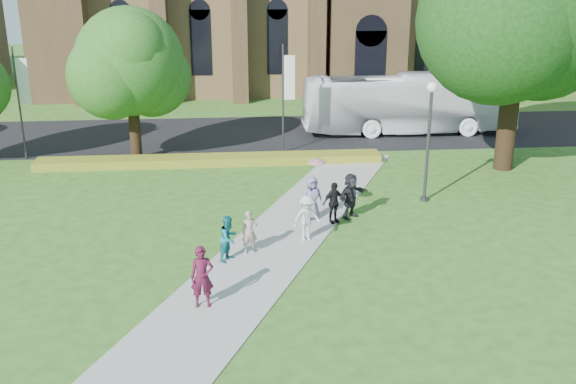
{
  "coord_description": "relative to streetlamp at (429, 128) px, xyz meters",
  "views": [
    {
      "loc": [
        -0.99,
        -19.55,
        9.38
      ],
      "look_at": [
        1.17,
        3.51,
        1.6
      ],
      "focal_mm": 40.0,
      "sensor_mm": 36.0,
      "label": 1
    }
  ],
  "objects": [
    {
      "name": "pedestrian_3",
      "position": [
        -4.45,
        -2.34,
        -2.42
      ],
      "size": [
        1.06,
        0.8,
        1.68
      ],
      "primitive_type": "imported",
      "rotation": [
        0.0,
        0.0,
        0.46
      ],
      "color": "black",
      "rests_on": "footpath"
    },
    {
      "name": "footpath",
      "position": [
        -7.5,
        -5.5,
        -3.28
      ],
      "size": [
        15.58,
        28.54,
        0.04
      ],
      "primitive_type": "cube",
      "rotation": [
        0.0,
        0.0,
        -0.44
      ],
      "color": "#B2B2A8",
      "rests_on": "ground"
    },
    {
      "name": "pedestrian_2",
      "position": [
        -5.72,
        -4.06,
        -2.37
      ],
      "size": [
        1.29,
        1.0,
        1.76
      ],
      "primitive_type": "imported",
      "rotation": [
        0.0,
        0.0,
        0.34
      ],
      "color": "beige",
      "rests_on": "footpath"
    },
    {
      "name": "ground",
      "position": [
        -7.5,
        -6.5,
        -3.3
      ],
      "size": [
        160.0,
        160.0,
        0.0
      ],
      "primitive_type": "plane",
      "color": "#33591A",
      "rests_on": "ground"
    },
    {
      "name": "banner_pole_1",
      "position": [
        -19.39,
        8.7,
        0.09
      ],
      "size": [
        0.7,
        0.1,
        6.0
      ],
      "color": "#38383D",
      "rests_on": "ground"
    },
    {
      "name": "pedestrian_1",
      "position": [
        -8.61,
        -5.56,
        -2.44
      ],
      "size": [
        0.97,
        1.0,
        1.63
      ],
      "primitive_type": "imported",
      "rotation": [
        0.0,
        0.0,
        0.93
      ],
      "color": "#18717C",
      "rests_on": "footpath"
    },
    {
      "name": "large_tree",
      "position": [
        5.5,
        4.5,
        5.07
      ],
      "size": [
        9.6,
        9.6,
        13.2
      ],
      "color": "#332114",
      "rests_on": "ground"
    },
    {
      "name": "tour_coach",
      "position": [
        2.73,
        12.84,
        -1.43
      ],
      "size": [
        13.25,
        3.24,
        3.68
      ],
      "primitive_type": "imported",
      "rotation": [
        0.0,
        0.0,
        1.56
      ],
      "color": "white",
      "rests_on": "road"
    },
    {
      "name": "streetlamp",
      "position": [
        0.0,
        0.0,
        0.0
      ],
      "size": [
        0.44,
        0.44,
        5.24
      ],
      "color": "#38383D",
      "rests_on": "ground"
    },
    {
      "name": "road",
      "position": [
        -7.5,
        13.5,
        -3.29
      ],
      "size": [
        160.0,
        10.0,
        0.02
      ],
      "primitive_type": "cube",
      "color": "black",
      "rests_on": "ground"
    },
    {
      "name": "street_tree_1",
      "position": [
        -13.5,
        8.0,
        1.93
      ],
      "size": [
        5.6,
        5.6,
        8.05
      ],
      "color": "#332114",
      "rests_on": "ground"
    },
    {
      "name": "banner_pole_0",
      "position": [
        -5.39,
        8.7,
        0.09
      ],
      "size": [
        0.7,
        0.1,
        6.0
      ],
      "color": "#38383D",
      "rests_on": "ground"
    },
    {
      "name": "pedestrian_0",
      "position": [
        -9.42,
        -8.78,
        -2.31
      ],
      "size": [
        0.71,
        0.47,
        1.9
      ],
      "primitive_type": "imported",
      "rotation": [
        0.0,
        0.0,
        0.03
      ],
      "color": "#4C112A",
      "rests_on": "footpath"
    },
    {
      "name": "pedestrian_4",
      "position": [
        -5.24,
        -1.84,
        -2.38
      ],
      "size": [
        0.96,
        0.74,
        1.76
      ],
      "primitive_type": "imported",
      "rotation": [
        0.0,
        0.0,
        0.24
      ],
      "color": "slate",
      "rests_on": "footpath"
    },
    {
      "name": "pedestrian_6",
      "position": [
        -7.88,
        -5.02,
        -2.47
      ],
      "size": [
        0.63,
        0.47,
        1.57
      ],
      "primitive_type": "imported",
      "rotation": [
        0.0,
        0.0,
        0.18
      ],
      "color": "gray",
      "rests_on": "footpath"
    },
    {
      "name": "parasol",
      "position": [
        -5.06,
        -1.74,
        -1.17
      ],
      "size": [
        0.99,
        0.99,
        0.66
      ],
      "primitive_type": "imported",
      "rotation": [
        0.0,
        0.0,
        -0.42
      ],
      "color": "#F0A9C2",
      "rests_on": "pedestrian_4"
    },
    {
      "name": "flower_hedge",
      "position": [
        -9.5,
        6.7,
        -3.07
      ],
      "size": [
        18.0,
        1.4,
        0.45
      ],
      "primitive_type": "cube",
      "color": "gold",
      "rests_on": "ground"
    },
    {
      "name": "pedestrian_5",
      "position": [
        -3.66,
        -1.82,
        -2.33
      ],
      "size": [
        1.66,
        1.54,
        1.86
      ],
      "primitive_type": "imported",
      "rotation": [
        0.0,
        0.0,
        0.71
      ],
      "color": "black",
      "rests_on": "footpath"
    }
  ]
}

